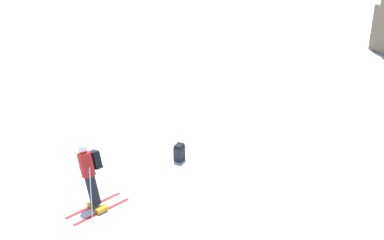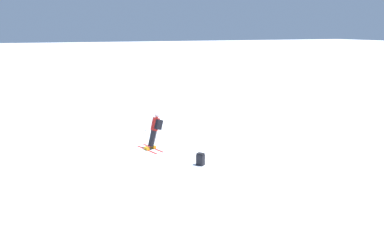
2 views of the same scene
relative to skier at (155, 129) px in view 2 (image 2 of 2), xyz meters
The scene contains 3 objects.
ground_plane 1.39m from the skier, behind, with size 300.00×300.00×0.00m, color white.
skier is the anchor object (origin of this frame).
spare_backpack 3.07m from the skier, 110.42° to the left, with size 0.36×0.37×0.50m.
Camera 2 is at (5.70, 15.71, 5.30)m, focal length 35.00 mm.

